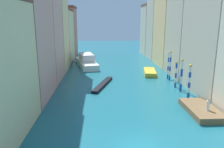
{
  "coord_description": "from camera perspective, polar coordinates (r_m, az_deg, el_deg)",
  "views": [
    {
      "loc": [
        -3.32,
        -16.71,
        10.48
      ],
      "look_at": [
        -1.3,
        20.37,
        1.5
      ],
      "focal_mm": 35.72,
      "sensor_mm": 36.0,
      "label": 1
    }
  ],
  "objects": [
    {
      "name": "person_on_dock",
      "position": [
        27.21,
        23.41,
        -7.26
      ],
      "size": [
        0.36,
        0.36,
        1.36
      ],
      "color": "white",
      "rests_on": "waterfront_dock"
    },
    {
      "name": "mooring_pole_0",
      "position": [
        32.25,
        19.2,
        -1.66
      ],
      "size": [
        0.39,
        0.39,
        4.72
      ],
      "color": "#1E479E",
      "rests_on": "ground"
    },
    {
      "name": "building_right_1",
      "position": [
        35.33,
        25.82,
        11.43
      ],
      "size": [
        6.5,
        11.77,
        19.89
      ],
      "color": "#BCB299",
      "rests_on": "ground"
    },
    {
      "name": "mooring_pole_4",
      "position": [
        41.81,
        14.2,
        2.21
      ],
      "size": [
        0.28,
        0.28,
        4.96
      ],
      "color": "#1E479E",
      "rests_on": "ground"
    },
    {
      "name": "mooring_pole_1",
      "position": [
        34.79,
        17.36,
        -0.24
      ],
      "size": [
        0.38,
        0.38,
        4.96
      ],
      "color": "#1E479E",
      "rests_on": "ground"
    },
    {
      "name": "ground_plane",
      "position": [
        42.65,
        1.44,
        -0.63
      ],
      "size": [
        154.0,
        154.0,
        0.0
      ],
      "primitive_type": "plane",
      "color": "#196070"
    },
    {
      "name": "building_left_1",
      "position": [
        31.77,
        -22.01,
        8.69
      ],
      "size": [
        6.5,
        10.0,
        16.58
      ],
      "color": "tan",
      "rests_on": "ground"
    },
    {
      "name": "vaporetto_white",
      "position": [
        52.67,
        -6.55,
        3.26
      ],
      "size": [
        6.16,
        13.34,
        2.91
      ],
      "color": "white",
      "rests_on": "ground"
    },
    {
      "name": "mooring_pole_2",
      "position": [
        36.72,
        16.05,
        -0.05
      ],
      "size": [
        0.33,
        0.33,
        4.2
      ],
      "color": "#1E479E",
      "rests_on": "ground"
    },
    {
      "name": "building_right_3",
      "position": [
        54.63,
        15.2,
        13.35
      ],
      "size": [
        6.5,
        10.52,
        21.36
      ],
      "color": "#DBB77A",
      "rests_on": "ground"
    },
    {
      "name": "building_right_2",
      "position": [
        45.03,
        19.12,
        10.64
      ],
      "size": [
        6.5,
        9.51,
        17.43
      ],
      "color": "#BCB299",
      "rests_on": "ground"
    },
    {
      "name": "motorboat_0",
      "position": [
        45.0,
        9.64,
        0.47
      ],
      "size": [
        2.99,
        6.32,
        0.82
      ],
      "color": "gold",
      "rests_on": "ground"
    },
    {
      "name": "waterfront_dock",
      "position": [
        28.2,
        21.9,
        -8.5
      ],
      "size": [
        3.22,
        6.36,
        0.69
      ],
      "color": "brown",
      "rests_on": "ground"
    },
    {
      "name": "building_right_4",
      "position": [
        64.01,
        12.43,
        13.3
      ],
      "size": [
        6.5,
        8.59,
        20.96
      ],
      "color": "#BCB299",
      "rests_on": "ground"
    },
    {
      "name": "building_left_3",
      "position": [
        49.05,
        -15.38,
        11.51
      ],
      "size": [
        6.5,
        8.28,
        18.18
      ],
      "color": "beige",
      "rests_on": "ground"
    },
    {
      "name": "building_left_2",
      "position": [
        40.67,
        -17.81,
        9.25
      ],
      "size": [
        6.5,
        8.55,
        15.68
      ],
      "color": "tan",
      "rests_on": "ground"
    },
    {
      "name": "building_right_5",
      "position": [
        73.04,
        10.37,
        11.19
      ],
      "size": [
        6.5,
        9.12,
        15.34
      ],
      "color": "#BCB299",
      "rests_on": "ground"
    },
    {
      "name": "building_left_4",
      "position": [
        58.25,
        -13.34,
        9.4
      ],
      "size": [
        6.5,
        9.74,
        13.15
      ],
      "color": "beige",
      "rests_on": "ground"
    },
    {
      "name": "gondola_black",
      "position": [
        36.79,
        -2.36,
        -2.64
      ],
      "size": [
        3.61,
        8.88,
        0.41
      ],
      "color": "black",
      "rests_on": "ground"
    },
    {
      "name": "building_left_5",
      "position": [
        67.5,
        -11.98,
        10.54
      ],
      "size": [
        6.5,
        8.8,
        14.42
      ],
      "color": "#C6705B",
      "rests_on": "ground"
    },
    {
      "name": "mooring_pole_3",
      "position": [
        40.81,
        14.67,
        2.13
      ],
      "size": [
        0.32,
        0.32,
        5.26
      ],
      "color": "#1E479E",
      "rests_on": "ground"
    }
  ]
}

